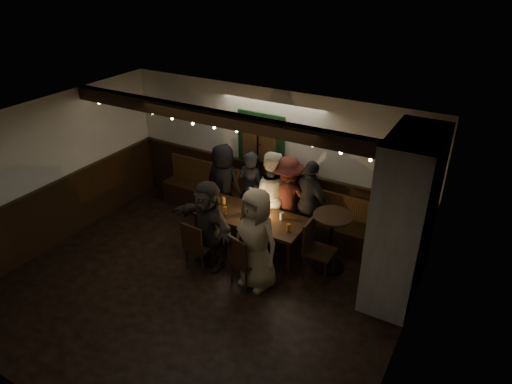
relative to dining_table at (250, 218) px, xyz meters
The scene contains 13 objects.
room 1.00m from the dining_table, ahead, with size 6.02×5.01×2.62m.
dining_table is the anchor object (origin of this frame).
chair_near_left 1.05m from the dining_table, 116.16° to the right, with size 0.43×0.43×0.90m.
chair_near_right 1.01m from the dining_table, 66.90° to the right, with size 0.51×0.51×0.91m.
chair_end 1.24m from the dining_table, ahead, with size 0.44×0.44×0.98m.
high_top 1.42m from the dining_table, ahead, with size 0.63×0.63×1.01m.
person_a 1.17m from the dining_table, 146.10° to the left, with size 0.76×0.50×1.56m, color black.
person_b 0.83m from the dining_table, 118.18° to the left, with size 0.55×0.36×1.52m, color black.
person_c 0.66m from the dining_table, 85.49° to the left, with size 0.80×0.62×1.64m, color beige.
person_d 0.81m from the dining_table, 63.89° to the left, with size 1.01×0.58×1.57m, color #471B16.
person_e 1.09m from the dining_table, 43.52° to the left, with size 0.92×0.38×1.58m, color #292A2D.
person_f 0.81m from the dining_table, 117.91° to the right, with size 1.43×0.46×1.55m, color #2B2621.
person_g 0.98m from the dining_table, 54.26° to the right, with size 0.82×0.53×1.68m, color tan.
Camera 1 is at (3.55, -4.37, 4.70)m, focal length 32.00 mm.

